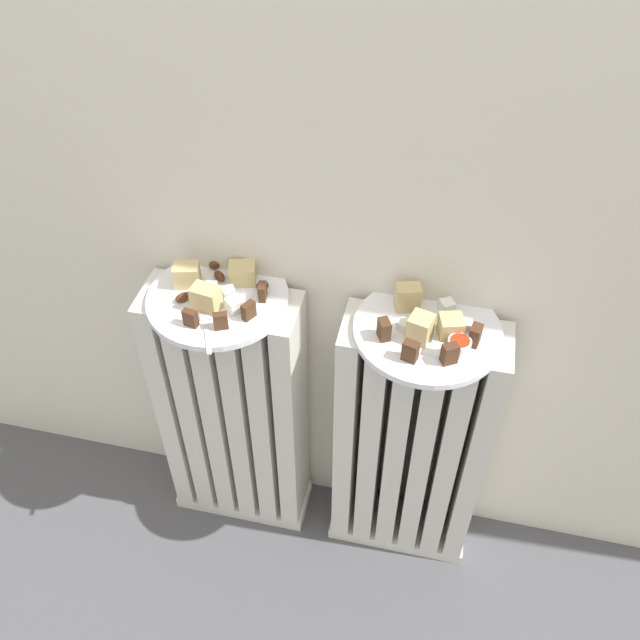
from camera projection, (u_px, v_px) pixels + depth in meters
name	position (u px, v px, depth m)	size (l,w,h in m)	color
ground_plane	(291.00, 627.00, 1.46)	(6.00, 6.00, 0.00)	#4C4C51
radiator_left	(234.00, 415.00, 1.46)	(0.31, 0.12, 0.65)	silver
radiator_right	(409.00, 447.00, 1.40)	(0.31, 0.12, 0.65)	silver
plate_left	(218.00, 298.00, 1.23)	(0.25, 0.25, 0.01)	white
plate_right	(427.00, 331.00, 1.17)	(0.25, 0.25, 0.01)	white
dark_cake_slice_left_0	(190.00, 318.00, 1.16)	(0.02, 0.01, 0.03)	#472B19
dark_cake_slice_left_1	(221.00, 321.00, 1.15)	(0.02, 0.01, 0.03)	#472B19
dark_cake_slice_left_2	(249.00, 311.00, 1.17)	(0.02, 0.01, 0.03)	#472B19
dark_cake_slice_left_3	(262.00, 292.00, 1.21)	(0.02, 0.01, 0.03)	#472B19
marble_cake_slice_left_0	(206.00, 298.00, 1.18)	(0.05, 0.03, 0.05)	tan
marble_cake_slice_left_1	(242.00, 273.00, 1.24)	(0.05, 0.04, 0.04)	tan
marble_cake_slice_left_2	(187.00, 275.00, 1.23)	(0.05, 0.03, 0.04)	tan
turkish_delight_left_0	(234.00, 305.00, 1.19)	(0.02, 0.02, 0.02)	white
turkish_delight_left_1	(229.00, 293.00, 1.21)	(0.02, 0.02, 0.02)	white
turkish_delight_left_2	(211.00, 289.00, 1.22)	(0.02, 0.02, 0.02)	white
medjool_date_left_0	(262.00, 286.00, 1.23)	(0.02, 0.02, 0.02)	#4C2814
medjool_date_left_1	(183.00, 297.00, 1.21)	(0.03, 0.01, 0.02)	#4C2814
medjool_date_left_2	(215.00, 264.00, 1.27)	(0.03, 0.02, 0.02)	#4C2814
medjool_date_left_3	(219.00, 276.00, 1.25)	(0.03, 0.02, 0.02)	#4C2814
dark_cake_slice_right_0	(384.00, 329.00, 1.13)	(0.02, 0.02, 0.04)	#472B19
dark_cake_slice_right_1	(410.00, 351.00, 1.10)	(0.02, 0.02, 0.04)	#472B19
dark_cake_slice_right_2	(450.00, 354.00, 1.10)	(0.02, 0.02, 0.04)	#472B19
dark_cake_slice_right_3	(475.00, 335.00, 1.13)	(0.02, 0.02, 0.04)	#472B19
marble_cake_slice_right_0	(451.00, 327.00, 1.14)	(0.04, 0.04, 0.04)	tan
marble_cake_slice_right_1	(420.00, 328.00, 1.13)	(0.04, 0.04, 0.05)	tan
marble_cake_slice_right_2	(408.00, 297.00, 1.18)	(0.04, 0.03, 0.05)	tan
turkish_delight_right_0	(465.00, 325.00, 1.15)	(0.02, 0.02, 0.02)	white
turkish_delight_right_1	(447.00, 307.00, 1.18)	(0.02, 0.02, 0.02)	white
turkish_delight_right_2	(403.00, 325.00, 1.15)	(0.02, 0.02, 0.02)	white
turkish_delight_right_3	(436.00, 350.00, 1.11)	(0.02, 0.02, 0.02)	white
medjool_date_right_1	(415.00, 319.00, 1.17)	(0.03, 0.02, 0.02)	#4C2814
jam_bowl_right	(459.00, 345.00, 1.12)	(0.04, 0.04, 0.03)	white
fork	(207.00, 329.00, 1.16)	(0.05, 0.10, 0.00)	silver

